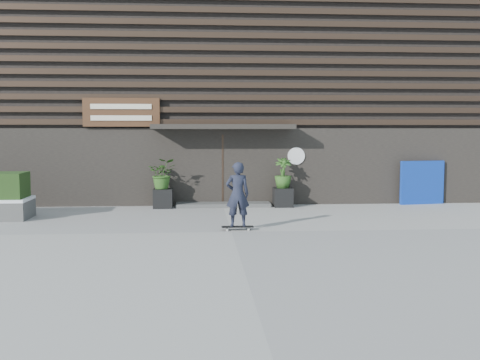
{
  "coord_description": "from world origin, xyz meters",
  "views": [
    {
      "loc": [
        -0.77,
        -13.38,
        2.42
      ],
      "look_at": [
        0.33,
        1.72,
        1.1
      ],
      "focal_mm": 42.36,
      "sensor_mm": 36.0,
      "label": 1
    }
  ],
  "objects": [
    {
      "name": "bamboo_left",
      "position": [
        -1.9,
        4.4,
        1.08
      ],
      "size": [
        0.86,
        0.75,
        0.96
      ],
      "primitive_type": "imported",
      "color": "#2D591E",
      "rests_on": "planter_pot_left"
    },
    {
      "name": "planter_pot_left",
      "position": [
        -1.9,
        4.4,
        0.3
      ],
      "size": [
        0.6,
        0.6,
        0.6
      ],
      "primitive_type": "cube",
      "color": "black",
      "rests_on": "ground"
    },
    {
      "name": "bamboo_right",
      "position": [
        1.9,
        4.4,
        1.08
      ],
      "size": [
        0.54,
        0.54,
        0.96
      ],
      "primitive_type": "imported",
      "color": "#2D591E",
      "rests_on": "planter_pot_right"
    },
    {
      "name": "ground",
      "position": [
        0.0,
        0.0,
        0.0
      ],
      "size": [
        80.0,
        80.0,
        0.0
      ],
      "primitive_type": "plane",
      "color": "#9E9B96",
      "rests_on": "ground"
    },
    {
      "name": "planter_pot_right",
      "position": [
        1.9,
        4.4,
        0.3
      ],
      "size": [
        0.6,
        0.6,
        0.6
      ],
      "primitive_type": "cube",
      "color": "black",
      "rests_on": "ground"
    },
    {
      "name": "skateboarder",
      "position": [
        0.16,
        0.23,
        0.87
      ],
      "size": [
        0.78,
        0.4,
        1.67
      ],
      "color": "black",
      "rests_on": "ground"
    },
    {
      "name": "blue_tarp",
      "position": [
        6.58,
        4.7,
        0.72
      ],
      "size": [
        1.53,
        0.34,
        1.43
      ],
      "primitive_type": "cube",
      "rotation": [
        0.0,
        0.0,
        0.15
      ],
      "color": "#0B2C96",
      "rests_on": "ground"
    },
    {
      "name": "building",
      "position": [
        -0.0,
        9.96,
        3.99
      ],
      "size": [
        18.0,
        11.0,
        8.0
      ],
      "color": "black",
      "rests_on": "ground"
    },
    {
      "name": "entrance_step",
      "position": [
        0.0,
        4.6,
        0.06
      ],
      "size": [
        3.0,
        0.8,
        0.12
      ],
      "primitive_type": "cube",
      "color": "#454542",
      "rests_on": "ground"
    }
  ]
}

